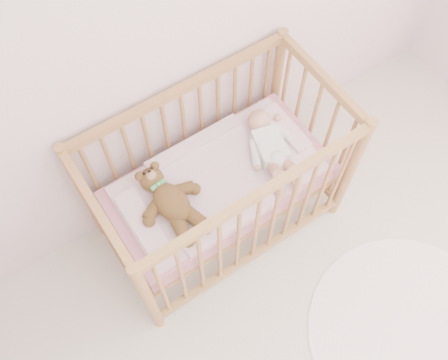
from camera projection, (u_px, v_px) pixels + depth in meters
wall_back at (174, 23)px, 2.19m from camera, size 4.00×0.02×2.70m
crib at (219, 184)px, 2.78m from camera, size 1.36×0.76×1.00m
mattress at (219, 185)px, 2.79m from camera, size 1.22×0.62×0.13m
blanket at (219, 179)px, 2.72m from camera, size 1.10×0.58×0.06m
baby at (270, 145)px, 2.74m from camera, size 0.42×0.63×0.14m
teddy_bear at (172, 202)px, 2.56m from camera, size 0.41×0.56×0.15m
rug at (411, 335)px, 2.87m from camera, size 1.19×1.19×0.01m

